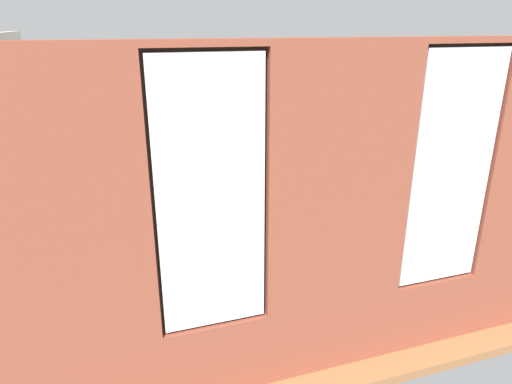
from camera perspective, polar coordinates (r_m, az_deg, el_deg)
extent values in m
cube|color=#99663D|center=(6.95, -0.94, -7.41)|extent=(6.65, 5.98, 0.10)
cube|color=brown|center=(4.09, 10.12, -3.63)|extent=(1.34, 0.16, 3.08)
cube|color=brown|center=(3.67, -23.86, -8.01)|extent=(1.43, 0.16, 3.08)
cube|color=brown|center=(5.23, 20.62, -13.62)|extent=(0.92, 0.16, 0.74)
cube|color=brown|center=(4.42, 25.04, 16.89)|extent=(0.92, 0.16, 0.05)
cube|color=white|center=(4.57, 23.23, 2.19)|extent=(0.86, 0.03, 2.22)
cube|color=#38281E|center=(4.62, 22.75, 2.41)|extent=(0.92, 0.04, 2.28)
cube|color=brown|center=(4.36, -4.99, -19.86)|extent=(0.92, 0.16, 0.74)
cube|color=brown|center=(3.34, -6.44, 18.07)|extent=(0.92, 0.16, 0.05)
cube|color=white|center=(3.54, -5.57, -1.19)|extent=(0.86, 0.03, 2.22)
cube|color=#38281E|center=(3.60, -5.79, -0.86)|extent=(0.92, 0.04, 2.28)
cube|color=olive|center=(4.56, 8.87, -12.72)|extent=(3.38, 0.24, 0.06)
cube|color=black|center=(3.98, 9.99, 4.09)|extent=(0.40, 0.03, 0.52)
cube|color=#A33875|center=(3.99, 9.89, 4.15)|extent=(0.34, 0.01, 0.46)
cube|color=silver|center=(6.01, -28.56, 1.94)|extent=(0.10, 4.98, 3.08)
cube|color=black|center=(5.28, 5.60, -13.99)|extent=(1.83, 0.85, 0.42)
cube|color=black|center=(4.82, 7.36, -12.07)|extent=(1.83, 0.24, 0.38)
cube|color=black|center=(5.46, 13.56, -9.46)|extent=(0.22, 0.85, 0.24)
cube|color=black|center=(4.88, -3.15, -12.71)|extent=(0.22, 0.85, 0.24)
cube|color=black|center=(5.30, 9.01, -10.56)|extent=(0.64, 0.65, 0.12)
cube|color=black|center=(5.05, 1.84, -11.97)|extent=(0.64, 0.65, 0.12)
cube|color=black|center=(7.18, 18.74, -5.29)|extent=(0.89, 1.95, 0.42)
cube|color=black|center=(7.22, 21.13, -1.97)|extent=(0.28, 1.94, 0.38)
cube|color=black|center=(7.69, 15.15, -0.69)|extent=(0.85, 0.24, 0.24)
cube|color=black|center=(6.48, 23.63, -5.75)|extent=(0.85, 0.24, 0.24)
cube|color=black|center=(7.32, 16.96, -2.28)|extent=(0.66, 0.70, 0.12)
cube|color=black|center=(6.79, 20.63, -4.51)|extent=(0.66, 0.70, 0.12)
cube|color=#A87547|center=(6.78, -1.49, -3.94)|extent=(1.57, 0.82, 0.04)
cube|color=#A87547|center=(7.39, 3.10, -3.63)|extent=(0.07, 0.07, 0.38)
cube|color=#A87547|center=(7.03, -7.99, -5.11)|extent=(0.07, 0.07, 0.38)
cube|color=#A87547|center=(6.80, 5.27, -5.88)|extent=(0.07, 0.07, 0.38)
cube|color=#A87547|center=(6.41, -6.78, -7.68)|extent=(0.07, 0.07, 0.38)
cylinder|color=silver|center=(6.75, -1.49, -3.46)|extent=(0.07, 0.07, 0.08)
cylinder|color=#B7333D|center=(6.53, -5.13, -4.34)|extent=(0.08, 0.08, 0.10)
cylinder|color=brown|center=(6.79, -3.33, -3.27)|extent=(0.13, 0.13, 0.10)
sphere|color=#1E5B28|center=(6.75, -3.35, -2.34)|extent=(0.15, 0.15, 0.15)
cube|color=black|center=(7.02, 1.53, -2.80)|extent=(0.09, 0.18, 0.02)
cube|color=#59595B|center=(6.69, -0.22, -3.98)|extent=(0.17, 0.14, 0.02)
cube|color=black|center=(6.69, -23.84, -7.36)|extent=(1.19, 0.42, 0.54)
cube|color=black|center=(6.57, -24.20, -5.07)|extent=(0.42, 0.20, 0.05)
cube|color=black|center=(6.55, -24.27, -4.63)|extent=(0.06, 0.04, 0.06)
cube|color=black|center=(6.43, -24.66, -2.14)|extent=(0.95, 0.04, 0.55)
cube|color=black|center=(6.45, -24.64, -2.07)|extent=(0.90, 0.01, 0.50)
cylinder|color=olive|center=(8.38, -11.47, -1.41)|extent=(0.52, 0.52, 0.28)
ellipsoid|color=silver|center=(8.27, -11.63, 0.80)|extent=(1.15, 1.15, 0.46)
ellipsoid|color=navy|center=(8.22, -12.29, 1.49)|extent=(0.44, 0.44, 0.18)
cylinder|color=#47423D|center=(8.40, -20.82, -2.37)|extent=(0.27, 0.27, 0.27)
cylinder|color=brown|center=(8.32, -21.01, -0.95)|extent=(0.04, 0.04, 0.18)
ellipsoid|color=#3D8E42|center=(8.24, -21.20, 0.51)|extent=(0.42, 0.42, 0.27)
cylinder|color=gray|center=(4.85, -12.47, -18.43)|extent=(0.29, 0.29, 0.36)
cylinder|color=brown|center=(4.58, -12.92, -13.86)|extent=(0.05, 0.05, 0.57)
cone|color=#337F38|center=(4.27, -16.97, -8.47)|extent=(0.61, 0.18, 0.59)
cone|color=#337F38|center=(4.06, -12.53, -10.22)|extent=(0.17, 0.67, 0.51)
cone|color=#337F38|center=(4.34, -10.38, -7.03)|extent=(0.57, 0.17, 0.62)
cone|color=#337F38|center=(4.51, -13.61, -6.19)|extent=(0.14, 0.56, 0.62)
cylinder|color=#9E5638|center=(5.77, -18.91, -12.27)|extent=(0.34, 0.34, 0.35)
cylinder|color=brown|center=(5.66, -19.18, -10.32)|extent=(0.05, 0.05, 0.10)
ellipsoid|color=#286B2D|center=(5.54, -19.46, -8.19)|extent=(0.52, 0.52, 0.37)
cylinder|color=#9E5638|center=(9.47, 9.74, 1.30)|extent=(0.25, 0.25, 0.30)
cylinder|color=brown|center=(9.38, 9.84, 2.97)|extent=(0.05, 0.05, 0.28)
cone|color=#286B2D|center=(9.23, 8.77, 4.67)|extent=(0.52, 0.24, 0.44)
cone|color=#286B2D|center=(9.15, 10.59, 4.62)|extent=(0.22, 0.49, 0.48)
cone|color=#286B2D|center=(9.40, 10.90, 4.93)|extent=(0.50, 0.22, 0.47)
cone|color=#286B2D|center=(9.40, 9.64, 5.27)|extent=(0.20, 0.43, 0.52)
cylinder|color=#9E5638|center=(6.50, 26.79, -9.79)|extent=(0.25, 0.25, 0.31)
cylinder|color=brown|center=(6.42, 27.05, -8.33)|extent=(0.04, 0.04, 0.06)
ellipsoid|color=#3D8E42|center=(6.32, 27.40, -6.36)|extent=(0.57, 0.57, 0.43)
cylinder|color=brown|center=(8.27, 4.47, -1.70)|extent=(0.18, 0.18, 0.18)
cylinder|color=brown|center=(8.22, 4.50, -0.66)|extent=(0.03, 0.03, 0.14)
ellipsoid|color=#3D8E42|center=(8.14, 4.54, 0.79)|extent=(0.39, 0.39, 0.30)
cylinder|color=gray|center=(5.92, 18.00, -11.29)|extent=(0.37, 0.37, 0.35)
cylinder|color=brown|center=(5.80, 18.26, -9.24)|extent=(0.06, 0.06, 0.13)
ellipsoid|color=#1E5B28|center=(5.67, 18.56, -6.76)|extent=(0.71, 0.71, 0.43)
cylinder|color=beige|center=(8.12, 10.76, -2.40)|extent=(0.16, 0.16, 0.20)
cylinder|color=brown|center=(8.05, 10.84, -1.29)|extent=(0.02, 0.02, 0.14)
ellipsoid|color=#337F38|center=(7.99, 10.93, -0.08)|extent=(0.31, 0.31, 0.22)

